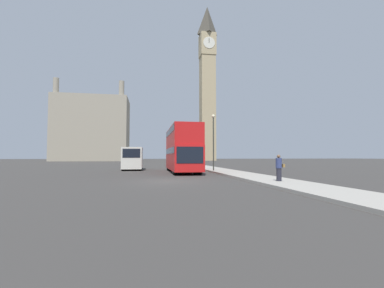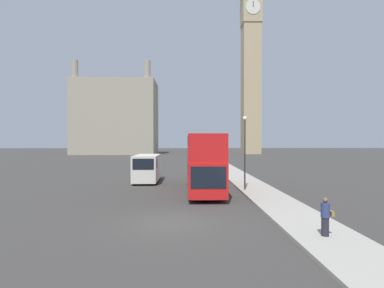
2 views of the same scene
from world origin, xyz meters
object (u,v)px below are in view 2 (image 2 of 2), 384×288
(red_double_decker_bus, at_px, (204,160))
(white_van, at_px, (147,168))
(pedestrian, at_px, (325,217))
(clock_tower, at_px, (251,55))
(street_lamp, at_px, (245,141))

(red_double_decker_bus, height_order, white_van, red_double_decker_bus)
(pedestrian, bearing_deg, clock_tower, 79.83)
(pedestrian, height_order, street_lamp, street_lamp)
(red_double_decker_bus, height_order, pedestrian, red_double_decker_bus)
(clock_tower, xyz_separation_m, pedestrian, (-14.20, -79.19, -29.28))
(clock_tower, distance_m, red_double_decker_bus, 75.36)
(clock_tower, xyz_separation_m, street_lamp, (-15.19, -67.76, -26.28))
(red_double_decker_bus, distance_m, street_lamp, 3.53)
(street_lamp, bearing_deg, red_double_decker_bus, 177.30)
(white_van, bearing_deg, red_double_decker_bus, -45.83)
(clock_tower, height_order, red_double_decker_bus, clock_tower)
(street_lamp, bearing_deg, white_van, 146.93)
(white_van, distance_m, pedestrian, 19.26)
(clock_tower, xyz_separation_m, white_van, (-23.52, -62.34, -28.81))
(clock_tower, bearing_deg, street_lamp, -102.63)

